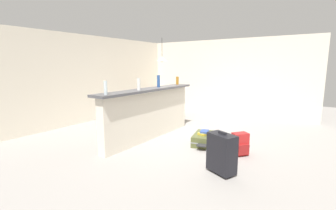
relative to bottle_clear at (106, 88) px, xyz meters
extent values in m
cube|color=gray|center=(1.97, -0.42, -1.29)|extent=(13.00, 13.00, 0.05)
cube|color=silver|center=(1.97, 2.63, -0.02)|extent=(6.60, 0.10, 2.50)
cube|color=silver|center=(5.02, -0.12, -0.02)|extent=(0.10, 6.00, 2.50)
cube|color=silver|center=(1.30, 0.07, -0.72)|extent=(2.80, 0.20, 1.09)
cube|color=#4C4C51|center=(1.30, 0.07, -0.15)|extent=(2.96, 0.40, 0.05)
cylinder|color=silver|center=(0.00, 0.00, 0.00)|extent=(0.06, 0.06, 0.25)
cylinder|color=silver|center=(0.88, 0.01, 0.00)|extent=(0.07, 0.07, 0.25)
cylinder|color=#284C89|center=(1.70, 0.11, 0.02)|extent=(0.07, 0.07, 0.28)
cylinder|color=#9E661E|center=(2.54, 0.12, -0.02)|extent=(0.07, 0.07, 0.21)
cube|color=#4C331E|center=(3.38, 1.28, -0.55)|extent=(1.10, 0.80, 0.04)
cylinder|color=#4C331E|center=(2.89, 0.94, -0.92)|extent=(0.06, 0.06, 0.70)
cylinder|color=#4C331E|center=(3.87, 0.94, -0.92)|extent=(0.06, 0.06, 0.70)
cylinder|color=#4C331E|center=(2.89, 1.62, -0.92)|extent=(0.06, 0.06, 0.70)
cylinder|color=#4C331E|center=(3.87, 1.62, -0.92)|extent=(0.06, 0.06, 0.70)
cube|color=#4C331E|center=(3.37, 0.69, -0.84)|extent=(0.41, 0.41, 0.04)
cube|color=#4C331E|center=(3.37, 0.87, -0.58)|extent=(0.40, 0.05, 0.48)
cylinder|color=#4C331E|center=(3.21, 0.53, -1.06)|extent=(0.04, 0.04, 0.41)
cylinder|color=#4C331E|center=(3.53, 0.53, -1.06)|extent=(0.04, 0.04, 0.41)
cylinder|color=#4C331E|center=(3.21, 0.85, -1.06)|extent=(0.04, 0.04, 0.41)
cylinder|color=#4C331E|center=(3.53, 0.85, -1.06)|extent=(0.04, 0.04, 0.41)
cylinder|color=black|center=(3.47, 1.29, 0.93)|extent=(0.01, 0.01, 0.60)
cone|color=white|center=(3.47, 1.29, 0.58)|extent=(0.34, 0.34, 0.14)
sphere|color=white|center=(3.47, 1.29, 0.50)|extent=(0.07, 0.07, 0.07)
cube|color=#51562D|center=(1.64, -1.17, -1.16)|extent=(0.78, 0.64, 0.22)
cube|color=gray|center=(1.64, -1.17, -1.16)|extent=(0.79, 0.65, 0.02)
cube|color=#2D2D33|center=(1.24, -1.27, -1.16)|extent=(0.18, 0.21, 0.02)
cube|color=black|center=(0.53, -1.97, -0.94)|extent=(0.40, 0.50, 0.60)
cylinder|color=black|center=(0.60, -1.79, -1.24)|extent=(0.05, 0.07, 0.06)
cylinder|color=black|center=(0.45, -2.14, -1.24)|extent=(0.05, 0.07, 0.06)
cube|color=#232328|center=(0.53, -1.97, -0.62)|extent=(0.09, 0.14, 0.04)
cube|color=red|center=(1.46, -1.96, -1.06)|extent=(0.33, 0.32, 0.42)
cube|color=maroon|center=(1.39, -2.04, -1.13)|extent=(0.21, 0.18, 0.19)
cube|color=black|center=(1.47, -1.84, -1.08)|extent=(0.04, 0.04, 0.36)
cube|color=black|center=(1.58, -1.92, -1.08)|extent=(0.04, 0.04, 0.36)
cube|color=gold|center=(1.59, -1.14, -1.03)|extent=(0.25, 0.21, 0.04)
cube|color=#334C99|center=(1.62, -1.15, -0.99)|extent=(0.26, 0.22, 0.04)
camera|label=1|loc=(-2.81, -3.26, 0.41)|focal=25.50mm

